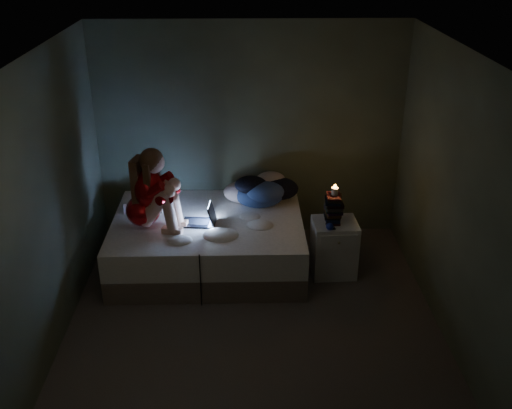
{
  "coord_description": "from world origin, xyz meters",
  "views": [
    {
      "loc": [
        -0.09,
        -4.65,
        3.54
      ],
      "look_at": [
        0.05,
        1.0,
        0.8
      ],
      "focal_mm": 40.97,
      "sensor_mm": 36.0,
      "label": 1
    }
  ],
  "objects_px": {
    "woman": "(141,188)",
    "candle": "(335,192)",
    "phone": "(330,226)",
    "laptop": "(198,213)",
    "bed": "(208,242)",
    "nightstand": "(334,248)"
  },
  "relations": [
    {
      "from": "nightstand",
      "to": "phone",
      "type": "height_order",
      "value": "phone"
    },
    {
      "from": "woman",
      "to": "candle",
      "type": "distance_m",
      "value": 2.03
    },
    {
      "from": "laptop",
      "to": "bed",
      "type": "bearing_deg",
      "value": 52.47
    },
    {
      "from": "phone",
      "to": "laptop",
      "type": "bearing_deg",
      "value": 164.25
    },
    {
      "from": "bed",
      "to": "candle",
      "type": "distance_m",
      "value": 1.54
    },
    {
      "from": "laptop",
      "to": "candle",
      "type": "distance_m",
      "value": 1.48
    },
    {
      "from": "bed",
      "to": "nightstand",
      "type": "height_order",
      "value": "nightstand"
    },
    {
      "from": "laptop",
      "to": "nightstand",
      "type": "distance_m",
      "value": 1.53
    },
    {
      "from": "laptop",
      "to": "phone",
      "type": "distance_m",
      "value": 1.42
    },
    {
      "from": "laptop",
      "to": "nightstand",
      "type": "bearing_deg",
      "value": 1.39
    },
    {
      "from": "woman",
      "to": "phone",
      "type": "bearing_deg",
      "value": 8.76
    },
    {
      "from": "woman",
      "to": "laptop",
      "type": "bearing_deg",
      "value": 17.9
    },
    {
      "from": "phone",
      "to": "candle",
      "type": "bearing_deg",
      "value": 60.95
    },
    {
      "from": "bed",
      "to": "nightstand",
      "type": "distance_m",
      "value": 1.4
    },
    {
      "from": "bed",
      "to": "nightstand",
      "type": "bearing_deg",
      "value": -8.36
    },
    {
      "from": "candle",
      "to": "phone",
      "type": "distance_m",
      "value": 0.37
    },
    {
      "from": "nightstand",
      "to": "phone",
      "type": "xyz_separation_m",
      "value": [
        -0.07,
        -0.1,
        0.32
      ]
    },
    {
      "from": "nightstand",
      "to": "candle",
      "type": "height_order",
      "value": "candle"
    },
    {
      "from": "bed",
      "to": "woman",
      "type": "relative_size",
      "value": 2.3
    },
    {
      "from": "candle",
      "to": "nightstand",
      "type": "bearing_deg",
      "value": -33.79
    },
    {
      "from": "woman",
      "to": "candle",
      "type": "relative_size",
      "value": 11.36
    },
    {
      "from": "bed",
      "to": "phone",
      "type": "relative_size",
      "value": 14.94
    }
  ]
}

